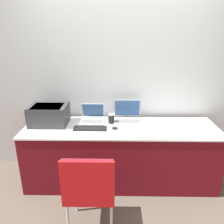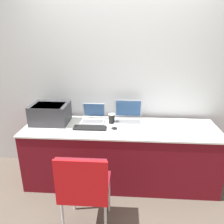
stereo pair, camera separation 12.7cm
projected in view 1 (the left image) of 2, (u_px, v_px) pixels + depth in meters
ground_plane at (121, 196)px, 2.59m from camera, size 14.00×14.00×0.00m
wall_back at (121, 75)px, 2.87m from camera, size 8.00×0.05×2.60m
table at (120, 154)px, 2.77m from camera, size 2.34×0.68×0.75m
printer at (49, 114)px, 2.70m from camera, size 0.45×0.37×0.24m
laptop_left at (93, 118)px, 2.80m from camera, size 0.30×0.29×0.22m
laptop_right at (128, 117)px, 2.82m from camera, size 0.36×0.31×0.26m
external_keyboard at (90, 128)px, 2.58m from camera, size 0.39×0.13×0.02m
coffee_cup at (111, 119)px, 2.74m from camera, size 0.08×0.08×0.12m
mouse at (115, 128)px, 2.58m from camera, size 0.08×0.05×0.03m
chair at (90, 186)px, 1.89m from camera, size 0.44×0.46×0.89m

